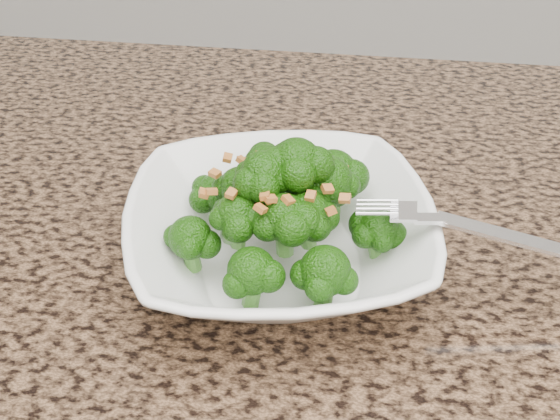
# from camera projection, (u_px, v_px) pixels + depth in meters

# --- Properties ---
(bowl) EXTENTS (0.27, 0.27, 0.05)m
(bowl) POSITION_uv_depth(u_px,v_px,m) (280.00, 235.00, 0.51)
(bowl) COLOR white
(bowl) RESTS_ON granite_counter
(broccoli_pile) EXTENTS (0.20, 0.20, 0.07)m
(broccoli_pile) POSITION_uv_depth(u_px,v_px,m) (280.00, 164.00, 0.48)
(broccoli_pile) COLOR #1A5109
(broccoli_pile) RESTS_ON bowl
(garlic_topping) EXTENTS (0.12, 0.12, 0.01)m
(garlic_topping) POSITION_uv_depth(u_px,v_px,m) (280.00, 115.00, 0.46)
(garlic_topping) COLOR #BC702D
(garlic_topping) RESTS_ON broccoli_pile
(fork) EXTENTS (0.18, 0.03, 0.01)m
(fork) POSITION_uv_depth(u_px,v_px,m) (437.00, 219.00, 0.47)
(fork) COLOR silver
(fork) RESTS_ON bowl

